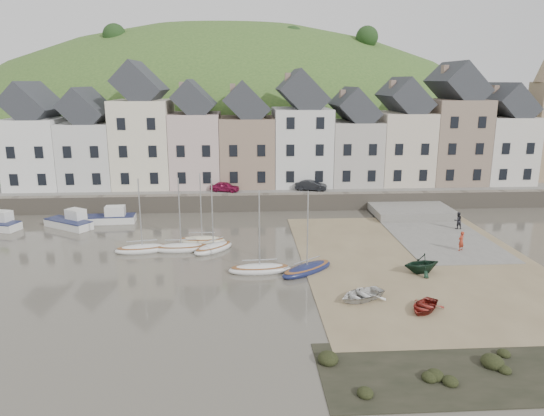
{
  "coord_description": "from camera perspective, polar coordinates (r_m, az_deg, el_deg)",
  "views": [
    {
      "loc": [
        -2.55,
        -36.23,
        13.61
      ],
      "look_at": [
        0.0,
        6.0,
        3.0
      ],
      "focal_mm": 33.52,
      "sensor_mm": 36.0,
      "label": 1
    }
  ],
  "objects": [
    {
      "name": "sailboat_5",
      "position": [
        37.45,
        3.94,
        -6.84
      ],
      "size": [
        4.69,
        4.13,
        6.32
      ],
      "color": "#151B43",
      "rests_on": "ground"
    },
    {
      "name": "quay_street",
      "position": [
        58.06,
        -0.86,
        2.09
      ],
      "size": [
        70.0,
        7.0,
        0.1
      ],
      "primitive_type": "cube",
      "color": "slate",
      "rests_on": "quay_land"
    },
    {
      "name": "sailboat_2",
      "position": [
        44.3,
        -7.86,
        -3.59
      ],
      "size": [
        4.06,
        1.62,
        6.32
      ],
      "color": "beige",
      "rests_on": "ground"
    },
    {
      "name": "beach",
      "position": [
        41.0,
        16.15,
        -5.85
      ],
      "size": [
        18.0,
        26.0,
        0.06
      ],
      "primitive_type": "cube",
      "color": "#776448",
      "rests_on": "ground"
    },
    {
      "name": "quay_land",
      "position": [
        69.48,
        -1.29,
        3.41
      ],
      "size": [
        90.0,
        30.0,
        1.5
      ],
      "primitive_type": "cube",
      "color": "#335321",
      "rests_on": "ground"
    },
    {
      "name": "slipway",
      "position": [
        49.48,
        17.49,
        -2.49
      ],
      "size": [
        8.0,
        18.0,
        0.12
      ],
      "primitive_type": "cube",
      "color": "slate",
      "rests_on": "ground"
    },
    {
      "name": "shore_rocks",
      "position": [
        27.09,
        20.94,
        -16.82
      ],
      "size": [
        14.0,
        6.0,
        0.77
      ],
      "color": "black",
      "rests_on": "ground"
    },
    {
      "name": "sailboat_3",
      "position": [
        42.19,
        -6.61,
        -4.46
      ],
      "size": [
        3.85,
        3.75,
        6.32
      ],
      "color": "silver",
      "rests_on": "ground"
    },
    {
      "name": "seawall",
      "position": [
        54.79,
        -0.69,
        0.66
      ],
      "size": [
        70.0,
        1.2,
        1.8
      ],
      "primitive_type": "cube",
      "color": "slate",
      "rests_on": "ground"
    },
    {
      "name": "motorboat_0",
      "position": [
        52.16,
        -21.72,
        -1.41
      ],
      "size": [
        5.13,
        4.19,
        1.7
      ],
      "color": "silver",
      "rests_on": "ground"
    },
    {
      "name": "sailboat_4",
      "position": [
        37.41,
        -1.4,
        -6.83
      ],
      "size": [
        4.69,
        1.78,
        6.32
      ],
      "color": "silver",
      "rests_on": "ground"
    },
    {
      "name": "rowboat_red",
      "position": [
        32.68,
        16.74,
        -10.52
      ],
      "size": [
        3.17,
        3.26,
        0.55
      ],
      "primitive_type": "imported",
      "rotation": [
        0.0,
        0.0,
        -0.7
      ],
      "color": "maroon",
      "rests_on": "beach"
    },
    {
      "name": "townhouse_terrace",
      "position": [
        60.71,
        0.64,
        8.13
      ],
      "size": [
        61.05,
        8.0,
        13.93
      ],
      "color": "white",
      "rests_on": "quay_land"
    },
    {
      "name": "person_dark",
      "position": [
        50.61,
        20.15,
        -1.32
      ],
      "size": [
        0.88,
        0.74,
        1.6
      ],
      "primitive_type": "imported",
      "rotation": [
        0.0,
        0.0,
        3.33
      ],
      "color": "black",
      "rests_on": "slipway"
    },
    {
      "name": "car_right",
      "position": [
        57.42,
        4.4,
        2.56
      ],
      "size": [
        3.73,
        2.09,
        1.16
      ],
      "primitive_type": "imported",
      "rotation": [
        0.0,
        0.0,
        1.31
      ],
      "color": "black",
      "rests_on": "quay_street"
    },
    {
      "name": "rowboat_green",
      "position": [
        38.51,
        16.44,
        -5.97
      ],
      "size": [
        3.25,
        2.96,
        1.46
      ],
      "primitive_type": "imported",
      "rotation": [
        0.0,
        0.0,
        -1.34
      ],
      "color": "black",
      "rests_on": "beach"
    },
    {
      "name": "sailboat_1",
      "position": [
        42.62,
        -10.17,
        -4.4
      ],
      "size": [
        4.71,
        1.74,
        6.32
      ],
      "color": "silver",
      "rests_on": "ground"
    },
    {
      "name": "ground",
      "position": [
        38.79,
        0.54,
        -6.46
      ],
      "size": [
        160.0,
        160.0,
        0.0
      ],
      "primitive_type": "plane",
      "color": "#494339",
      "rests_on": "ground"
    },
    {
      "name": "car_left",
      "position": [
        56.93,
        -5.32,
        2.41
      ],
      "size": [
        3.48,
        2.21,
        1.1
      ],
      "primitive_type": "imported",
      "rotation": [
        0.0,
        0.0,
        1.27
      ],
      "color": "maroon",
      "rests_on": "quay_street"
    },
    {
      "name": "sailboat_0",
      "position": [
        43.02,
        -14.35,
        -4.45
      ],
      "size": [
        4.6,
        2.25,
        6.32
      ],
      "color": "silver",
      "rests_on": "ground"
    },
    {
      "name": "hillside",
      "position": [
        101.32,
        -4.68,
        -4.15
      ],
      "size": [
        134.4,
        84.0,
        84.0
      ],
      "color": "#335321",
      "rests_on": "ground"
    },
    {
      "name": "rowboat_white",
      "position": [
        33.28,
        10.0,
        -9.55
      ],
      "size": [
        3.94,
        3.58,
        0.67
      ],
      "primitive_type": "imported",
      "rotation": [
        0.0,
        0.0,
        -1.07
      ],
      "color": "silver",
      "rests_on": "beach"
    },
    {
      "name": "person_red",
      "position": [
        44.26,
        20.48,
        -3.49
      ],
      "size": [
        0.71,
        0.64,
        1.62
      ],
      "primitive_type": "imported",
      "rotation": [
        0.0,
        0.0,
        3.69
      ],
      "color": "#A0301D",
      "rests_on": "slipway"
    },
    {
      "name": "motorboat_2",
      "position": [
        52.49,
        -17.78,
        -0.98
      ],
      "size": [
        5.43,
        2.07,
        1.7
      ],
      "color": "silver",
      "rests_on": "ground"
    }
  ]
}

